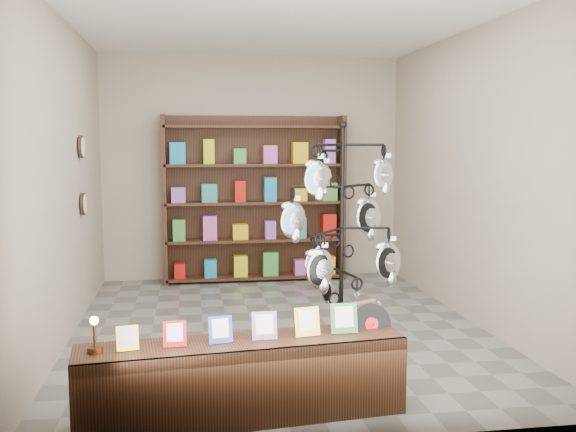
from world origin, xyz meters
TOP-DOWN VIEW (x-y plane):
  - ground at (0.00, 0.00)m, footprint 5.00×5.00m
  - room_envelope at (0.00, 0.00)m, footprint 5.00×5.00m
  - display_tree at (0.32, -1.29)m, footprint 1.09×1.09m
  - front_shelf at (-0.53, -2.06)m, footprint 2.21×0.67m
  - back_shelving at (0.00, 2.30)m, footprint 2.42×0.36m
  - wall_clocks at (-1.97, 0.80)m, footprint 0.03×0.24m

SIDE VIEW (x-z plane):
  - ground at x=0.00m, z-range 0.00..0.00m
  - front_shelf at x=-0.53m, z-range -0.11..0.65m
  - back_shelving at x=0.00m, z-range -0.07..2.13m
  - display_tree at x=0.32m, z-range 0.16..2.17m
  - wall_clocks at x=-1.97m, z-range 1.08..1.92m
  - room_envelope at x=0.00m, z-range -0.65..4.35m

